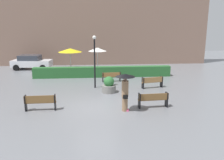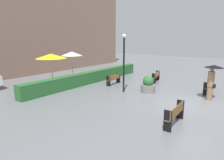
% 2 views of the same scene
% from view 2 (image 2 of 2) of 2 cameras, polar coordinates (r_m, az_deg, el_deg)
% --- Properties ---
extents(ground_plane, '(60.00, 60.00, 0.00)m').
position_cam_2_polar(ground_plane, '(12.14, 21.83, -6.64)').
color(ground_plane, slate).
extents(bench_near_right, '(1.80, 0.49, 0.89)m').
position_cam_2_polar(bench_near_right, '(15.09, 26.35, -1.39)').
color(bench_near_right, brown).
rests_on(bench_near_right, ground).
extents(bench_back_row, '(1.63, 0.46, 0.82)m').
position_cam_2_polar(bench_back_row, '(15.99, 0.54, 0.41)').
color(bench_back_row, olive).
rests_on(bench_back_row, ground).
extents(bench_far_right, '(1.73, 0.69, 0.87)m').
position_cam_2_polar(bench_far_right, '(17.37, 12.75, 1.16)').
color(bench_far_right, '#9E7242').
rests_on(bench_far_right, ground).
extents(bench_near_left, '(1.76, 0.37, 0.91)m').
position_cam_2_polar(bench_near_left, '(9.02, 17.95, -9.14)').
color(bench_near_left, brown).
rests_on(bench_near_left, ground).
extents(pedestrian_with_umbrella, '(1.10, 1.10, 2.17)m').
position_cam_2_polar(pedestrian_with_umbrella, '(13.16, 27.12, 0.88)').
color(pedestrian_with_umbrella, '#8C6B4C').
rests_on(pedestrian_with_umbrella, ground).
extents(planter_pot, '(1.01, 1.01, 1.18)m').
position_cam_2_polar(planter_pot, '(13.93, 10.44, -1.46)').
color(planter_pot, slate).
rests_on(planter_pot, ground).
extents(lamp_post, '(0.28, 0.28, 4.00)m').
position_cam_2_polar(lamp_post, '(13.46, 3.49, 6.65)').
color(lamp_post, black).
rests_on(lamp_post, ground).
extents(patio_umbrella_yellow, '(2.25, 2.25, 2.60)m').
position_cam_2_polar(patio_umbrella_yellow, '(15.26, -17.31, 6.65)').
color(patio_umbrella_yellow, silver).
rests_on(patio_umbrella_yellow, ground).
extents(patio_umbrella_white, '(1.81, 1.81, 2.59)m').
position_cam_2_polar(patio_umbrella_white, '(17.43, -11.63, 7.51)').
color(patio_umbrella_white, silver).
rests_on(patio_umbrella_white, ground).
extents(hedge_strip, '(12.79, 0.70, 0.97)m').
position_cam_2_polar(hedge_strip, '(16.70, -6.15, 0.85)').
color(hedge_strip, '#28602D').
rests_on(hedge_strip, ground).
extents(building_facade, '(28.00, 1.20, 10.67)m').
position_cam_2_polar(building_facade, '(21.96, -23.11, 15.38)').
color(building_facade, '#846656').
rests_on(building_facade, ground).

